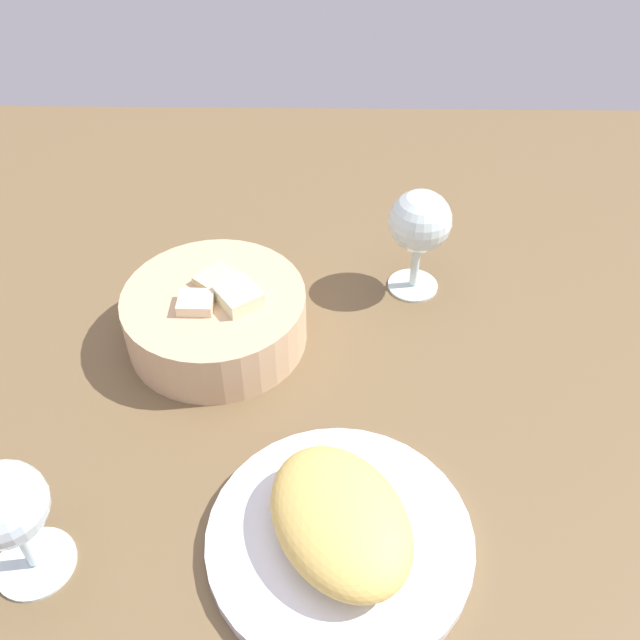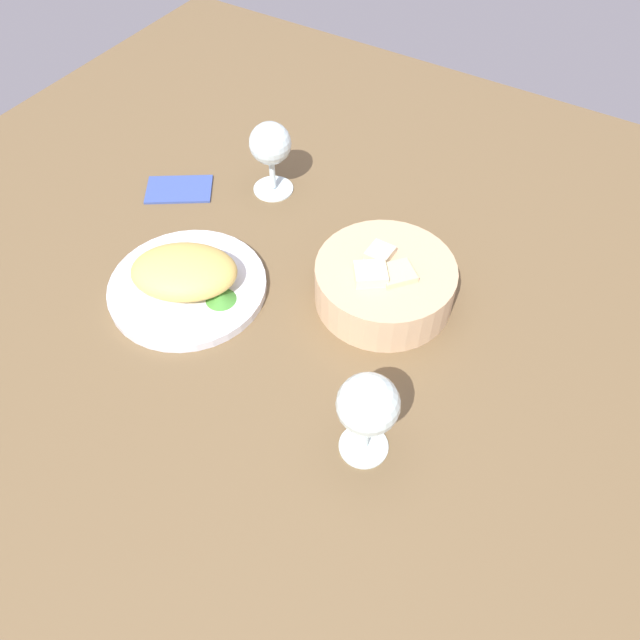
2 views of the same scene
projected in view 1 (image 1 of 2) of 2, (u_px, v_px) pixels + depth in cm
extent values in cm
cube|color=brown|center=(257.00, 454.00, 70.37)|extent=(140.00, 140.00, 2.00)
cylinder|color=silver|center=(340.00, 539.00, 61.77)|extent=(23.06, 23.06, 1.40)
ellipsoid|color=#E4BD5F|center=(340.00, 519.00, 59.54)|extent=(18.56, 16.64, 5.09)
cone|color=#428A32|center=(338.00, 471.00, 65.29)|extent=(4.44, 4.44, 1.25)
cylinder|color=tan|center=(216.00, 317.00, 78.51)|extent=(19.82, 19.82, 6.35)
cube|color=beige|center=(222.00, 293.00, 78.64)|extent=(6.09, 6.14, 4.56)
cube|color=beige|center=(197.00, 311.00, 75.41)|extent=(3.32, 3.68, 3.64)
cube|color=beige|center=(239.00, 305.00, 75.96)|extent=(5.82, 5.72, 4.35)
cylinder|color=silver|center=(413.00, 284.00, 86.94)|extent=(6.03, 6.03, 0.60)
cylinder|color=silver|center=(415.00, 265.00, 84.85)|extent=(1.00, 1.00, 5.46)
sphere|color=silver|center=(420.00, 221.00, 80.50)|extent=(7.20, 7.20, 7.20)
cylinder|color=silver|center=(36.00, 563.00, 60.65)|extent=(6.76, 6.76, 0.60)
cylinder|color=silver|center=(26.00, 545.00, 58.64)|extent=(1.00, 1.00, 5.24)
sphere|color=silver|center=(4.00, 504.00, 54.50)|extent=(6.83, 6.83, 6.83)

